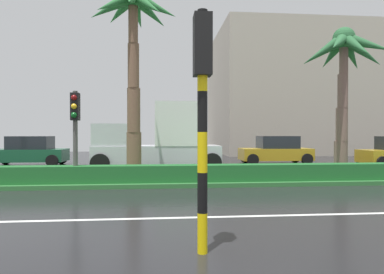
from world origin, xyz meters
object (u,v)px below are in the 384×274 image
at_px(traffic_signal_foreground, 202,86).
at_px(car_in_traffic_third, 276,150).
at_px(palm_tree_centre, 344,60).
at_px(box_truck_lead, 159,140).
at_px(palm_tree_centre_left, 134,30).
at_px(traffic_signal_median_right, 75,120).
at_px(car_in_traffic_second, 29,151).

xyz_separation_m(traffic_signal_foreground, car_in_traffic_third, (6.40, 14.93, -1.81)).
bearing_deg(palm_tree_centre, car_in_traffic_third, 94.73).
height_order(traffic_signal_foreground, box_truck_lead, traffic_signal_foreground).
relative_size(palm_tree_centre_left, traffic_signal_median_right, 2.38).
height_order(traffic_signal_foreground, car_in_traffic_second, traffic_signal_foreground).
xyz_separation_m(palm_tree_centre, traffic_signal_median_right, (-10.62, -1.35, -2.58)).
distance_m(palm_tree_centre, box_truck_lead, 9.37).
xyz_separation_m(car_in_traffic_second, car_in_traffic_third, (14.81, -0.32, 0.00)).
bearing_deg(traffic_signal_foreground, car_in_traffic_third, -113.19).
bearing_deg(car_in_traffic_second, car_in_traffic_third, 178.77).
relative_size(palm_tree_centre_left, car_in_traffic_third, 1.79).
bearing_deg(palm_tree_centre_left, palm_tree_centre, -1.72).
distance_m(traffic_signal_median_right, traffic_signal_foreground, 7.76).
xyz_separation_m(traffic_signal_median_right, box_truck_lead, (2.87, 5.38, -0.82)).
bearing_deg(palm_tree_centre_left, car_in_traffic_second, 134.37).
xyz_separation_m(palm_tree_centre, traffic_signal_foreground, (-6.95, -8.18, -2.32)).
bearing_deg(car_in_traffic_second, palm_tree_centre, 155.32).
bearing_deg(car_in_traffic_third, traffic_signal_foreground, 66.81).
bearing_deg(palm_tree_centre, palm_tree_centre_left, 178.28).
distance_m(palm_tree_centre, traffic_signal_median_right, 11.01).
xyz_separation_m(palm_tree_centre, box_truck_lead, (-7.75, 4.04, -3.41)).
bearing_deg(car_in_traffic_third, palm_tree_centre, 94.73).
distance_m(palm_tree_centre, car_in_traffic_second, 17.41).
distance_m(palm_tree_centre, traffic_signal_foreground, 10.98).
height_order(palm_tree_centre_left, car_in_traffic_second, palm_tree_centre_left).
bearing_deg(palm_tree_centre, traffic_signal_median_right, -172.78).
bearing_deg(traffic_signal_foreground, box_truck_lead, -86.29).
distance_m(palm_tree_centre, car_in_traffic_third, 7.93).
height_order(car_in_traffic_second, car_in_traffic_third, same).
relative_size(traffic_signal_median_right, car_in_traffic_third, 0.75).
distance_m(traffic_signal_median_right, car_in_traffic_third, 13.00).
relative_size(traffic_signal_median_right, car_in_traffic_second, 0.75).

